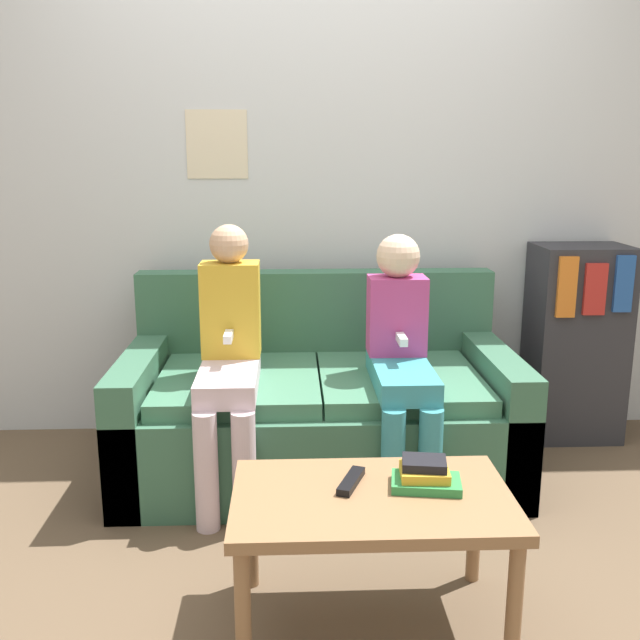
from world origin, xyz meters
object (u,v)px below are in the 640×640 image
Objects in this scene: person_left at (229,352)px; person_right at (401,352)px; couch at (319,410)px; tv_remote at (351,481)px; bookshelf at (575,342)px; coffee_table at (372,511)px.

person_left reaches higher than person_right.
person_right is at bearing -0.17° from person_left.
tv_remote is (0.05, -1.03, 0.16)m from couch.
couch is 1.33m from bookshelf.
tv_remote is at bearing 131.49° from coffee_table.
couch is 2.06× the size of coffee_table.
coffee_table is 0.85× the size of bookshelf.
person_left is at bearing 138.60° from tv_remote.
bookshelf reaches higher than coffee_table.
couch is 1.75× the size of bookshelf.
tv_remote is at bearing -108.34° from person_right.
person_left is 0.69m from person_right.
person_right is 1.11× the size of bookshelf.
tv_remote is 1.82m from bookshelf.
person_left is 6.37× the size of tv_remote.
person_right is at bearing -33.01° from couch.
person_right is 6.12× the size of tv_remote.
tv_remote is (-0.06, 0.06, 0.06)m from coffee_table.
couch is at bearing 95.72° from coffee_table.
coffee_table is at bearing -61.64° from person_left.
tv_remote reaches higher than coffee_table.
coffee_table is at bearing -103.76° from person_right.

